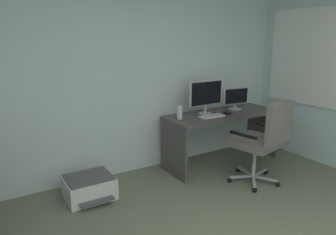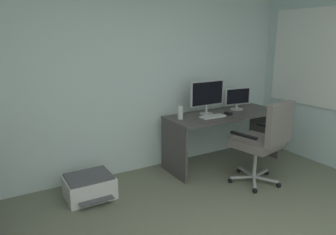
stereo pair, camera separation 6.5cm
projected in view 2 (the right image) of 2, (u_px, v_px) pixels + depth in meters
The scene contains 11 objects.
wall_back at pixel (114, 70), 3.90m from camera, with size 5.19×0.10×2.71m, color silver.
window_pane at pixel (312, 58), 4.41m from camera, with size 0.01×1.22×1.25m, color white.
window_frame at pixel (312, 58), 4.41m from camera, with size 0.02×1.30×1.33m, color white.
desk at pixel (224, 126), 4.39m from camera, with size 1.65×0.61×0.73m.
monitor_main at pixel (207, 94), 4.24m from camera, with size 0.53×0.18×0.45m.
monitor_secondary at pixel (237, 97), 4.53m from camera, with size 0.40×0.18×0.31m.
keyboard at pixel (213, 116), 4.13m from camera, with size 0.34×0.13×0.02m, color silver.
computer_mouse at pixel (228, 113), 4.26m from camera, with size 0.06×0.10×0.03m, color black.
desktop_speaker at pixel (180, 113), 4.02m from camera, with size 0.07×0.07×0.17m, color silver.
office_chair at pixel (264, 138), 3.72m from camera, with size 0.65×0.68×1.04m.
printer at pixel (89, 186), 3.54m from camera, with size 0.52×0.51×0.26m.
Camera 2 is at (-1.42, -0.96, 1.75)m, focal length 33.91 mm.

